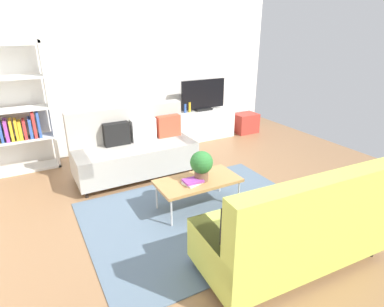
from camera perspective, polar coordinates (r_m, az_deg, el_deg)
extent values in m
plane|color=#936B47|center=(4.36, 0.67, -9.78)|extent=(7.68, 7.68, 0.00)
cube|color=white|center=(6.35, -12.08, 13.85)|extent=(6.40, 0.12, 2.90)
cube|color=slate|center=(4.19, 1.84, -11.05)|extent=(2.90, 2.20, 0.01)
cube|color=#B2ADA3|center=(5.19, -10.19, -0.76)|extent=(1.90, 0.85, 0.44)
cube|color=#B2ADA3|center=(5.31, -11.70, 5.40)|extent=(1.90, 0.21, 0.56)
cube|color=#B2ADA3|center=(5.45, -1.83, 1.96)|extent=(0.20, 0.84, 0.22)
cube|color=#B2ADA3|center=(4.97, -19.54, -1.38)|extent=(0.20, 0.84, 0.22)
cylinder|color=black|center=(5.33, 0.09, -2.94)|extent=(0.05, 0.05, 0.10)
cylinder|color=black|center=(4.82, -18.46, -6.99)|extent=(0.05, 0.05, 0.10)
cylinder|color=black|center=(5.88, -3.13, -0.51)|extent=(0.05, 0.05, 0.10)
cylinder|color=black|center=(5.43, -19.91, -3.86)|extent=(0.05, 0.05, 0.10)
cube|color=#D84C33|center=(5.41, -4.25, 4.97)|extent=(0.40, 0.14, 0.36)
cube|color=white|center=(5.24, -8.72, 4.24)|extent=(0.40, 0.14, 0.36)
cube|color=black|center=(5.12, -13.44, 3.44)|extent=(0.40, 0.14, 0.36)
cube|color=#C1CC51|center=(3.47, 17.11, -13.79)|extent=(1.94, 0.94, 0.44)
cube|color=#C1CC51|center=(3.02, 22.22, -8.94)|extent=(1.91, 0.30, 0.56)
cube|color=#C1CC51|center=(2.97, 4.51, -16.84)|extent=(0.24, 0.85, 0.22)
cube|color=#C1CC51|center=(3.97, 26.54, -8.49)|extent=(0.24, 0.85, 0.22)
cylinder|color=black|center=(3.43, 1.03, -18.72)|extent=(0.05, 0.05, 0.10)
cylinder|color=black|center=(4.35, 22.39, -10.90)|extent=(0.05, 0.05, 0.10)
cylinder|color=black|center=(4.03, 29.61, -15.12)|extent=(0.05, 0.05, 0.10)
cube|color=black|center=(2.79, 9.45, -12.64)|extent=(0.41, 0.16, 0.36)
cube|color=#B7844C|center=(4.17, 1.10, -5.01)|extent=(1.10, 0.56, 0.04)
cylinder|color=silver|center=(4.26, -6.38, -7.73)|extent=(0.02, 0.02, 0.38)
cylinder|color=silver|center=(4.68, 5.03, -4.84)|extent=(0.02, 0.02, 0.38)
cylinder|color=silver|center=(3.90, -3.72, -10.70)|extent=(0.02, 0.02, 0.38)
cylinder|color=silver|center=(4.35, 8.39, -7.20)|extent=(0.02, 0.02, 0.38)
cube|color=silver|center=(6.90, 1.87, 5.29)|extent=(1.40, 0.44, 0.64)
cube|color=black|center=(6.79, 1.99, 8.00)|extent=(0.36, 0.20, 0.04)
cube|color=black|center=(6.72, 2.03, 10.65)|extent=(1.00, 0.05, 0.60)
cube|color=white|center=(5.86, -24.35, 7.76)|extent=(0.04, 0.36, 2.10)
cube|color=white|center=(6.14, -27.74, -2.43)|extent=(1.10, 0.36, 0.04)
cube|color=white|center=(5.97, -28.62, 2.22)|extent=(1.02, 0.36, 0.03)
cube|color=white|center=(5.84, -29.50, 6.84)|extent=(1.02, 0.36, 0.03)
cube|color=white|center=(5.76, -30.44, 11.62)|extent=(1.02, 0.36, 0.03)
cube|color=#3359B2|center=(5.93, -31.19, 3.52)|extent=(0.04, 0.29, 0.35)
cube|color=purple|center=(5.92, -30.46, 3.63)|extent=(0.05, 0.29, 0.34)
cube|color=gold|center=(5.92, -29.77, 3.72)|extent=(0.04, 0.29, 0.33)
cube|color=gold|center=(5.92, -29.10, 3.83)|extent=(0.04, 0.29, 0.33)
cube|color=gold|center=(5.92, -28.57, 3.74)|extent=(0.05, 0.29, 0.29)
cube|color=red|center=(5.92, -27.93, 3.94)|extent=(0.05, 0.29, 0.31)
cube|color=#3359B2|center=(5.92, -27.14, 4.16)|extent=(0.04, 0.29, 0.32)
cube|color=red|center=(5.91, -26.63, 4.79)|extent=(0.05, 0.29, 0.44)
cube|color=#3359B2|center=(5.91, -25.97, 4.87)|extent=(0.04, 0.29, 0.43)
cube|color=#B2382D|center=(7.44, 9.61, 5.44)|extent=(0.52, 0.40, 0.44)
cylinder|color=brown|center=(4.12, 1.70, -3.99)|extent=(0.18, 0.18, 0.14)
sphere|color=#2D7233|center=(4.04, 1.73, -1.61)|extent=(0.30, 0.30, 0.30)
cube|color=silver|center=(4.06, 0.16, -5.25)|extent=(0.28, 0.23, 0.03)
cube|color=purple|center=(4.05, 0.16, -4.92)|extent=(0.24, 0.18, 0.03)
cylinder|color=silver|center=(6.56, -2.73, 8.19)|extent=(0.08, 0.08, 0.19)
cylinder|color=#3359B2|center=(6.55, -1.25, 8.15)|extent=(0.05, 0.05, 0.19)
cylinder|color=gold|center=(6.59, -0.45, 8.34)|extent=(0.05, 0.05, 0.21)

